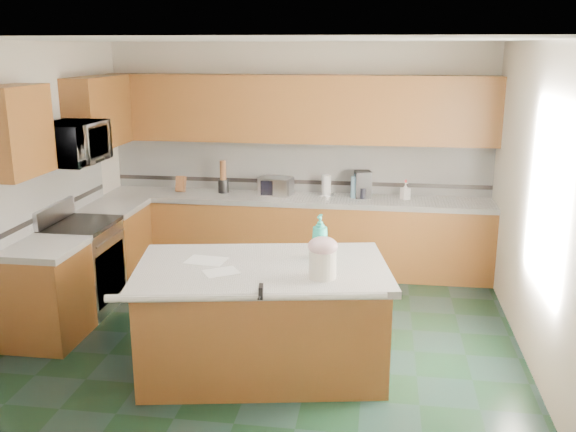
# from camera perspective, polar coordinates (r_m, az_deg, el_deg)

# --- Properties ---
(floor) EXTENTS (4.60, 4.60, 0.00)m
(floor) POSITION_cam_1_polar(r_m,az_deg,el_deg) (6.05, -1.92, -11.10)
(floor) COLOR black
(floor) RESTS_ON ground
(ceiling) EXTENTS (4.60, 4.60, 0.00)m
(ceiling) POSITION_cam_1_polar(r_m,az_deg,el_deg) (5.44, -2.18, 15.39)
(ceiling) COLOR white
(ceiling) RESTS_ON ground
(wall_back) EXTENTS (4.60, 0.04, 2.70)m
(wall_back) POSITION_cam_1_polar(r_m,az_deg,el_deg) (7.84, 1.01, 5.33)
(wall_back) COLOR silver
(wall_back) RESTS_ON ground
(wall_front) EXTENTS (4.60, 0.04, 2.70)m
(wall_front) POSITION_cam_1_polar(r_m,az_deg,el_deg) (3.44, -9.03, -7.53)
(wall_front) COLOR silver
(wall_front) RESTS_ON ground
(wall_left) EXTENTS (0.04, 4.60, 2.70)m
(wall_left) POSITION_cam_1_polar(r_m,az_deg,el_deg) (6.42, -22.87, 2.01)
(wall_left) COLOR silver
(wall_left) RESTS_ON ground
(wall_right) EXTENTS (0.04, 4.60, 2.70)m
(wall_right) POSITION_cam_1_polar(r_m,az_deg,el_deg) (5.67, 21.71, 0.53)
(wall_right) COLOR silver
(wall_right) RESTS_ON ground
(back_base_cab) EXTENTS (4.60, 0.60, 0.86)m
(back_base_cab) POSITION_cam_1_polar(r_m,az_deg,el_deg) (7.74, 0.67, -1.79)
(back_base_cab) COLOR #46270E
(back_base_cab) RESTS_ON ground
(back_countertop) EXTENTS (4.60, 0.64, 0.06)m
(back_countertop) POSITION_cam_1_polar(r_m,az_deg,el_deg) (7.62, 0.68, 1.52)
(back_countertop) COLOR white
(back_countertop) RESTS_ON back_base_cab
(back_upper_cab) EXTENTS (4.60, 0.33, 0.78)m
(back_upper_cab) POSITION_cam_1_polar(r_m,az_deg,el_deg) (7.58, 0.85, 9.50)
(back_upper_cab) COLOR #46270E
(back_upper_cab) RESTS_ON wall_back
(back_backsplash) EXTENTS (4.60, 0.02, 0.63)m
(back_backsplash) POSITION_cam_1_polar(r_m,az_deg,el_deg) (7.83, 0.98, 4.46)
(back_backsplash) COLOR silver
(back_backsplash) RESTS_ON back_countertop
(back_accent_band) EXTENTS (4.60, 0.01, 0.05)m
(back_accent_band) POSITION_cam_1_polar(r_m,az_deg,el_deg) (7.86, 0.96, 3.06)
(back_accent_band) COLOR black
(back_accent_band) RESTS_ON back_countertop
(left_base_cab_rear) EXTENTS (0.60, 0.82, 0.86)m
(left_base_cab_rear) POSITION_cam_1_polar(r_m,az_deg,el_deg) (7.61, -15.18, -2.62)
(left_base_cab_rear) COLOR #46270E
(left_base_cab_rear) RESTS_ON ground
(left_counter_rear) EXTENTS (0.64, 0.82, 0.06)m
(left_counter_rear) POSITION_cam_1_polar(r_m,az_deg,el_deg) (7.49, -15.41, 0.74)
(left_counter_rear) COLOR white
(left_counter_rear) RESTS_ON left_base_cab_rear
(left_base_cab_front) EXTENTS (0.60, 0.72, 0.86)m
(left_base_cab_front) POSITION_cam_1_polar(r_m,az_deg,el_deg) (6.32, -20.63, -6.69)
(left_base_cab_front) COLOR #46270E
(left_base_cab_front) RESTS_ON ground
(left_counter_front) EXTENTS (0.64, 0.72, 0.06)m
(left_counter_front) POSITION_cam_1_polar(r_m,az_deg,el_deg) (6.18, -21.02, -2.71)
(left_counter_front) COLOR white
(left_counter_front) RESTS_ON left_base_cab_front
(left_backsplash) EXTENTS (0.02, 2.30, 0.63)m
(left_backsplash) POSITION_cam_1_polar(r_m,az_deg,el_deg) (6.90, -20.23, 2.10)
(left_backsplash) COLOR silver
(left_backsplash) RESTS_ON wall_left
(left_accent_band) EXTENTS (0.01, 2.30, 0.05)m
(left_accent_band) POSITION_cam_1_polar(r_m,az_deg,el_deg) (6.94, -20.05, 0.53)
(left_accent_band) COLOR black
(left_accent_band) RESTS_ON wall_left
(left_upper_cab_rear) EXTENTS (0.33, 1.09, 0.78)m
(left_upper_cab_rear) POSITION_cam_1_polar(r_m,az_deg,el_deg) (7.49, -16.51, 8.84)
(left_upper_cab_rear) COLOR #46270E
(left_upper_cab_rear) RESTS_ON wall_left
(left_upper_cab_front) EXTENTS (0.33, 0.72, 0.78)m
(left_upper_cab_front) POSITION_cam_1_polar(r_m,az_deg,el_deg) (6.03, -23.08, 6.93)
(left_upper_cab_front) COLOR #46270E
(left_upper_cab_front) RESTS_ON wall_left
(range_body) EXTENTS (0.60, 0.76, 0.88)m
(range_body) POSITION_cam_1_polar(r_m,az_deg,el_deg) (6.93, -17.74, -4.46)
(range_body) COLOR #B7B7BC
(range_body) RESTS_ON ground
(range_oven_door) EXTENTS (0.02, 0.68, 0.55)m
(range_oven_door) POSITION_cam_1_polar(r_m,az_deg,el_deg) (6.82, -15.51, -4.95)
(range_oven_door) COLOR black
(range_oven_door) RESTS_ON range_body
(range_cooktop) EXTENTS (0.62, 0.78, 0.04)m
(range_cooktop) POSITION_cam_1_polar(r_m,az_deg,el_deg) (6.80, -18.04, -0.79)
(range_cooktop) COLOR black
(range_cooktop) RESTS_ON range_body
(range_handle) EXTENTS (0.02, 0.66, 0.02)m
(range_handle) POSITION_cam_1_polar(r_m,az_deg,el_deg) (6.70, -15.50, -1.90)
(range_handle) COLOR #B7B7BC
(range_handle) RESTS_ON range_body
(range_backguard) EXTENTS (0.06, 0.76, 0.18)m
(range_backguard) POSITION_cam_1_polar(r_m,az_deg,el_deg) (6.89, -20.06, 0.26)
(range_backguard) COLOR #B7B7BC
(range_backguard) RESTS_ON range_body
(microwave) EXTENTS (0.50, 0.73, 0.41)m
(microwave) POSITION_cam_1_polar(r_m,az_deg,el_deg) (6.63, -18.62, 6.15)
(microwave) COLOR #B7B7BC
(microwave) RESTS_ON wall_left
(island_base) EXTENTS (2.11, 1.44, 0.86)m
(island_base) POSITION_cam_1_polar(r_m,az_deg,el_deg) (5.42, -2.26, -9.33)
(island_base) COLOR #46270E
(island_base) RESTS_ON ground
(island_top) EXTENTS (2.22, 1.55, 0.06)m
(island_top) POSITION_cam_1_polar(r_m,az_deg,el_deg) (5.25, -2.31, -4.74)
(island_top) COLOR white
(island_top) RESTS_ON island_base
(island_bullnose) EXTENTS (2.02, 0.42, 0.06)m
(island_bullnose) POSITION_cam_1_polar(r_m,az_deg,el_deg) (4.69, -3.68, -7.19)
(island_bullnose) COLOR white
(island_bullnose) RESTS_ON island_base
(treat_jar) EXTENTS (0.24, 0.24, 0.22)m
(treat_jar) POSITION_cam_1_polar(r_m,az_deg,el_deg) (4.94, 3.09, -4.29)
(treat_jar) COLOR white
(treat_jar) RESTS_ON island_top
(treat_jar_lid) EXTENTS (0.23, 0.23, 0.14)m
(treat_jar_lid) POSITION_cam_1_polar(r_m,az_deg,el_deg) (4.90, 3.12, -2.69)
(treat_jar_lid) COLOR beige
(treat_jar_lid) RESTS_ON treat_jar
(treat_jar_knob) EXTENTS (0.08, 0.03, 0.03)m
(treat_jar_knob) POSITION_cam_1_polar(r_m,az_deg,el_deg) (4.88, 3.12, -2.14)
(treat_jar_knob) COLOR tan
(treat_jar_knob) RESTS_ON treat_jar_lid
(treat_jar_knob_end_l) EXTENTS (0.04, 0.04, 0.04)m
(treat_jar_knob_end_l) POSITION_cam_1_polar(r_m,az_deg,el_deg) (4.89, 2.68, -2.12)
(treat_jar_knob_end_l) COLOR tan
(treat_jar_knob_end_l) RESTS_ON treat_jar_lid
(treat_jar_knob_end_r) EXTENTS (0.04, 0.04, 0.04)m
(treat_jar_knob_end_r) POSITION_cam_1_polar(r_m,az_deg,el_deg) (4.88, 3.57, -2.16)
(treat_jar_knob_end_r) COLOR tan
(treat_jar_knob_end_r) RESTS_ON treat_jar_lid
(soap_bottle_island) EXTENTS (0.17, 0.17, 0.38)m
(soap_bottle_island) POSITION_cam_1_polar(r_m,az_deg,el_deg) (5.36, 2.86, -1.87)
(soap_bottle_island) COLOR #21AE9D
(soap_bottle_island) RESTS_ON island_top
(paper_sheet_a) EXTENTS (0.33, 0.31, 0.00)m
(paper_sheet_a) POSITION_cam_1_polar(r_m,az_deg,el_deg) (5.12, -5.96, -4.97)
(paper_sheet_a) COLOR white
(paper_sheet_a) RESTS_ON island_top
(paper_sheet_b) EXTENTS (0.35, 0.28, 0.00)m
(paper_sheet_b) POSITION_cam_1_polar(r_m,az_deg,el_deg) (5.39, -7.30, -3.95)
(paper_sheet_b) COLOR white
(paper_sheet_b) RESTS_ON island_top
(clamp_body) EXTENTS (0.05, 0.11, 0.09)m
(clamp_body) POSITION_cam_1_polar(r_m,az_deg,el_deg) (4.68, -2.42, -6.72)
(clamp_body) COLOR black
(clamp_body) RESTS_ON island_top
(clamp_handle) EXTENTS (0.02, 0.07, 0.02)m
(clamp_handle) POSITION_cam_1_polar(r_m,az_deg,el_deg) (4.63, -2.57, -7.24)
(clamp_handle) COLOR black
(clamp_handle) RESTS_ON island_top
(knife_block) EXTENTS (0.11, 0.15, 0.21)m
(knife_block) POSITION_cam_1_polar(r_m,az_deg,el_deg) (7.95, -9.51, 2.82)
(knife_block) COLOR #472814
(knife_block) RESTS_ON back_countertop
(utensil_crock) EXTENTS (0.13, 0.13, 0.16)m
(utensil_crock) POSITION_cam_1_polar(r_m,az_deg,el_deg) (7.84, -5.77, 2.65)
(utensil_crock) COLOR black
(utensil_crock) RESTS_ON back_countertop
(utensil_bundle) EXTENTS (0.07, 0.07, 0.24)m
(utensil_bundle) POSITION_cam_1_polar(r_m,az_deg,el_deg) (7.80, -5.81, 4.07)
(utensil_bundle) COLOR #472814
(utensil_bundle) RESTS_ON utensil_crock
(toaster_oven) EXTENTS (0.42, 0.33, 0.21)m
(toaster_oven) POSITION_cam_1_polar(r_m,az_deg,el_deg) (7.68, -1.07, 2.67)
(toaster_oven) COLOR #B7B7BC
(toaster_oven) RESTS_ON back_countertop
(toaster_oven_door) EXTENTS (0.33, 0.01, 0.17)m
(toaster_oven_door) POSITION_cam_1_polar(r_m,az_deg,el_deg) (7.56, -1.22, 2.48)
(toaster_oven_door) COLOR black
(toaster_oven_door) RESTS_ON toaster_oven
(paper_towel) EXTENTS (0.11, 0.11, 0.25)m
(paper_towel) POSITION_cam_1_polar(r_m,az_deg,el_deg) (7.65, 3.43, 2.73)
(paper_towel) COLOR white
(paper_towel) RESTS_ON back_countertop
(paper_towel_base) EXTENTS (0.17, 0.17, 0.01)m
(paper_towel_base) POSITION_cam_1_polar(r_m,az_deg,el_deg) (7.67, 3.41, 1.88)
(paper_towel_base) COLOR #B7B7BC
(paper_towel_base) RESTS_ON back_countertop
(water_jug) EXTENTS (0.15, 0.15, 0.25)m
(water_jug) POSITION_cam_1_polar(r_m,az_deg,el_deg) (7.59, 6.16, 2.57)
(water_jug) COLOR #6BA0BF
(water_jug) RESTS_ON back_countertop
(water_jug_neck) EXTENTS (0.07, 0.07, 0.04)m
(water_jug_neck) POSITION_cam_1_polar(r_m,az_deg,el_deg) (7.56, 6.19, 3.62)
(water_jug_neck) COLOR #6BA0BF
(water_jug_neck) RESTS_ON water_jug
(coffee_maker) EXTENTS (0.22, 0.23, 0.31)m
(coffee_maker) POSITION_cam_1_polar(r_m,az_deg,el_deg) (7.60, 6.64, 2.82)
(coffee_maker) COLOR black
(coffee_maker) RESTS_ON back_countertop
(coffee_carafe) EXTENTS (0.13, 0.13, 0.13)m
(coffee_carafe) POSITION_cam_1_polar(r_m,az_deg,el_deg) (7.57, 6.61, 2.07)
(coffee_carafe) COLOR black
(coffee_carafe) RESTS_ON back_countertop
(soap_bottle_back) EXTENTS (0.12, 0.13, 0.20)m
(soap_bottle_back) POSITION_cam_1_polar(r_m,az_deg,el_deg) (7.58, 10.39, 2.21)
(soap_bottle_back) COLOR white
(soap_bottle_back) RESTS_ON back_countertop
(soap_back_cap) EXTENTS (0.02, 0.02, 0.03)m
(soap_back_cap) POSITION_cam_1_polar(r_m,az_deg,el_deg) (7.56, 10.43, 3.06)
(soap_back_cap) COLOR red
(soap_back_cap) RESTS_ON soap_bottle_back
(window_light_proxy) EXTENTS (0.02, 1.40, 1.10)m
(window_light_proxy) POSITION_cam_1_polar(r_m,az_deg,el_deg) (5.44, 22.02, 1.56)
(window_light_proxy) COLOR white
(window_light_proxy) RESTS_ON wall_right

